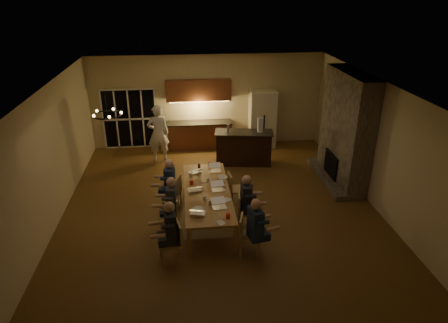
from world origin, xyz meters
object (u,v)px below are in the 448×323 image
laptop_d (218,186)px  plate_left (198,210)px  chair_right_far (237,189)px  bar_bottle (228,128)px  dining_table (207,204)px  redcup_mid (192,182)px  laptop_f (215,167)px  mug_front (205,198)px  redcup_near (228,216)px  person_right_near (255,229)px  plate_near (226,200)px  bar_blender (260,125)px  chair_left_near (170,243)px  standing_person (158,133)px  person_right_mid (246,202)px  person_left_far (170,184)px  can_silver (210,203)px  chair_right_near (250,236)px  plate_far (222,177)px  laptop_b (219,203)px  can_cola (199,166)px  refrigerator (262,119)px  laptop_a (198,209)px  laptop_e (195,169)px  chair_left_far (171,192)px  redcup_far (209,163)px  chandelier (107,115)px  laptop_c (194,186)px  mug_mid (208,180)px  bar_island (244,148)px  person_left_mid (173,204)px  chair_right_mid (247,211)px  person_left_near (171,231)px  chair_left_mid (169,215)px  mug_back (191,175)px

laptop_d → plate_left: 1.04m
chair_right_far → bar_bottle: bearing=-6.6°
dining_table → redcup_mid: size_ratio=26.19×
laptop_f → mug_front: bearing=-103.1°
laptop_d → redcup_near: laptop_d is taller
person_right_near → plate_near: 1.23m
plate_near → bar_blender: bar_blender is taller
chair_left_near → redcup_mid: chair_left_near is taller
plate_left → standing_person: bearing=103.1°
chair_right_far → redcup_near: chair_right_far is taller
bar_bottle → person_right_mid: bearing=-90.3°
person_left_far → can_silver: bearing=44.1°
mug_front → bar_blender: size_ratio=0.22×
chair_right_near → plate_far: (-0.37, 2.22, 0.31)m
chair_right_near → laptop_b: size_ratio=2.78×
chair_right_far → can_cola: size_ratio=7.42×
refrigerator → plate_near: size_ratio=9.05×
laptop_a → laptop_e: 2.07m
laptop_a → person_right_near: bearing=166.3°
chair_left_far → redcup_far: size_ratio=7.42×
person_left_far → chandelier: bearing=-57.3°
plate_left → laptop_c: bearing=92.6°
laptop_b → bar_bottle: bar_bottle is taller
chair_left_near → redcup_near: (1.25, 0.33, 0.37)m
plate_near → mug_mid: bearing=109.2°
bar_island → chair_right_near: (-0.57, -4.68, -0.10)m
bar_island → standing_person: standing_person is taller
refrigerator → person_left_mid: refrigerator is taller
chair_right_mid → person_right_mid: person_right_mid is taller
redcup_near → person_left_near: bearing=-166.9°
chair_right_mid → mug_mid: (-0.85, 1.03, 0.36)m
chair_left_mid → chandelier: 2.65m
chair_right_far → standing_person: 3.79m
person_right_mid → laptop_a: size_ratio=4.31×
chair_right_far → redcup_near: 1.96m
can_cola → person_right_mid: bearing=-62.1°
bar_blender → person_right_mid: bearing=-107.6°
chair_right_mid → laptop_a: (-1.17, -0.47, 0.42)m
laptop_e → plate_near: bearing=94.4°
laptop_d → mug_front: (-0.36, -0.44, -0.06)m
chair_left_far → plate_far: 1.37m
laptop_a → laptop_e: (0.01, 2.07, 0.00)m
chair_left_near → person_right_mid: bearing=109.0°
redcup_far → person_left_far: bearing=-139.3°
chair_left_far → person_right_mid: 2.10m
person_right_near → person_left_far: (-1.79, 2.20, 0.00)m
laptop_a → redcup_far: size_ratio=2.67×
laptop_a → mug_back: 1.83m
chair_right_far → plate_far: chair_right_far is taller
person_right_mid → redcup_far: size_ratio=11.50×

